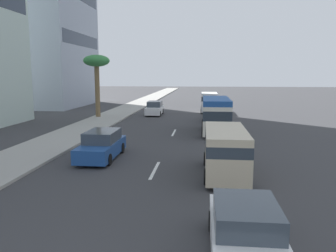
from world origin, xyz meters
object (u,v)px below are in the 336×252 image
(car_fourth, at_px, (155,109))
(car_second, at_px, (213,113))
(car_seventh, at_px, (245,230))
(minibus_lead, at_px, (216,114))
(van_sixth, at_px, (209,101))
(palm_tree, at_px, (97,65))
(van_fifth, at_px, (225,149))
(car_third, at_px, (102,145))

(car_fourth, bearing_deg, car_second, 56.98)
(car_second, relative_size, car_seventh, 1.03)
(minibus_lead, relative_size, car_second, 1.61)
(car_second, bearing_deg, car_fourth, 56.98)
(car_seventh, bearing_deg, car_fourth, 12.64)
(minibus_lead, xyz_separation_m, van_sixth, (15.48, 0.30, -0.17))
(car_second, height_order, palm_tree, palm_tree)
(van_fifth, bearing_deg, car_fourth, 16.27)
(car_second, bearing_deg, car_seventh, -179.75)
(car_seventh, distance_m, palm_tree, 31.15)
(minibus_lead, xyz_separation_m, car_seventh, (-19.49, -0.11, -0.87))
(car_third, distance_m, van_fifth, 7.47)
(minibus_lead, height_order, car_seventh, minibus_lead)
(van_sixth, bearing_deg, palm_tree, 119.57)
(car_seventh, bearing_deg, car_second, 0.25)
(minibus_lead, distance_m, car_seventh, 19.51)
(palm_tree, bearing_deg, van_sixth, -60.43)
(car_second, relative_size, car_third, 0.91)
(car_second, relative_size, van_fifth, 0.81)
(minibus_lead, relative_size, van_fifth, 1.30)
(car_third, height_order, car_fourth, car_fourth)
(car_fourth, bearing_deg, car_seventh, 12.64)
(car_third, distance_m, car_seventh, 12.26)
(van_sixth, bearing_deg, car_fourth, 119.87)
(car_second, height_order, car_seventh, car_second)
(car_second, height_order, van_fifth, van_fifth)
(palm_tree, bearing_deg, car_second, -95.07)
(van_fifth, height_order, car_seventh, van_fifth)
(car_third, xyz_separation_m, van_sixth, (24.94, -6.64, 0.66))
(van_fifth, distance_m, van_sixth, 27.53)
(car_second, xyz_separation_m, van_fifth, (-19.28, -0.05, 0.51))
(car_fourth, height_order, van_sixth, van_sixth)
(van_sixth, height_order, palm_tree, palm_tree)
(car_third, height_order, car_seventh, car_third)
(car_fourth, xyz_separation_m, van_sixth, (3.78, -6.59, 0.65))
(minibus_lead, distance_m, van_sixth, 15.48)
(van_fifth, height_order, van_sixth, van_sixth)
(car_third, relative_size, car_seventh, 1.14)
(car_second, bearing_deg, minibus_lead, -179.93)
(minibus_lead, height_order, palm_tree, palm_tree)
(car_fourth, distance_m, car_seventh, 31.96)
(car_second, distance_m, car_seventh, 26.72)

